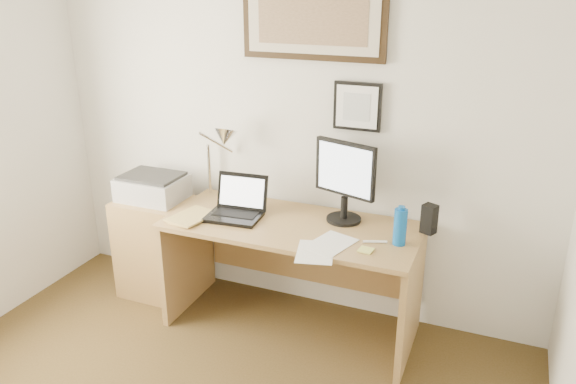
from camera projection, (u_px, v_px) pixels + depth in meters
The scene contains 17 objects.
wall_back at pixel (291, 130), 3.71m from camera, with size 3.50×0.02×2.50m, color silver.
side_cabinet at pixel (157, 247), 4.07m from camera, with size 0.50×0.40×0.73m, color olive.
water_bottle at pixel (400, 227), 3.21m from camera, with size 0.08×0.08×0.22m, color #0D54A9.
bottle_cap at pixel (402, 208), 3.17m from camera, with size 0.04×0.04×0.02m, color #0D54A9.
speaker at pixel (429, 219), 3.36m from camera, with size 0.08×0.07×0.18m, color black.
paper_sheet_a at pixel (315, 252), 3.15m from camera, with size 0.21×0.29×0.00m, color white.
paper_sheet_b at pixel (330, 244), 3.25m from camera, with size 0.21×0.30×0.00m, color white.
sticky_pad at pixel (366, 250), 3.16m from camera, with size 0.08×0.08×0.01m, color #D4D665.
marker_pen at pixel (375, 242), 3.26m from camera, with size 0.02×0.02×0.14m, color white.
book at pixel (180, 213), 3.64m from camera, with size 0.21×0.29×0.02m, color tan.
desk at pixel (296, 252), 3.67m from camera, with size 1.60×0.70×0.75m.
laptop at pixel (237, 208), 3.61m from camera, with size 0.36×0.32×0.26m.
lcd_monitor at pixel (345, 178), 3.45m from camera, with size 0.41×0.22×0.52m.
printer at pixel (153, 187), 3.94m from camera, with size 0.44×0.34×0.18m.
desk_lamp at pixel (223, 140), 3.71m from camera, with size 0.29×0.27×0.53m.
picture_large at pixel (313, 21), 3.38m from camera, with size 0.92×0.04×0.47m.
picture_small at pixel (357, 107), 3.45m from camera, with size 0.30×0.03×0.30m.
Camera 1 is at (1.34, -1.35, 2.19)m, focal length 35.00 mm.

